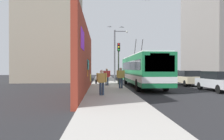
{
  "coord_description": "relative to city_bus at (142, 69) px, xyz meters",
  "views": [
    {
      "loc": [
        -19.68,
        2.26,
        1.79
      ],
      "look_at": [
        0.3,
        1.12,
        1.65
      ],
      "focal_mm": 33.25,
      "sensor_mm": 36.0,
      "label": 1
    }
  ],
  "objects": [
    {
      "name": "pedestrian_at_curb",
      "position": [
        -2.85,
        2.35,
        -0.55
      ],
      "size": [
        0.23,
        0.69,
        1.72
      ],
      "color": "#2D3F59",
      "rests_on": "sidewalk_slab"
    },
    {
      "name": "pedestrian_midblock",
      "position": [
        0.0,
        3.42,
        -0.6
      ],
      "size": [
        0.22,
        0.74,
        1.65
      ],
      "color": "#2D3F59",
      "rests_on": "sidewalk_slab"
    },
    {
      "name": "parked_car_red",
      "position": [
        13.18,
        -5.2,
        -0.88
      ],
      "size": [
        4.77,
        1.94,
        1.58
      ],
      "color": "#B21E19",
      "rests_on": "ground_plane"
    },
    {
      "name": "graffiti_wall",
      "position": [
        -4.69,
        5.15,
        0.69
      ],
      "size": [
        13.34,
        0.32,
        4.82
      ],
      "color": "maroon",
      "rests_on": "ground_plane"
    },
    {
      "name": "parked_car_champagne",
      "position": [
        1.39,
        -5.2,
        -0.89
      ],
      "size": [
        4.12,
        1.88,
        1.58
      ],
      "color": "#C6B793",
      "rests_on": "ground_plane"
    },
    {
      "name": "building_far_left",
      "position": [
        10.23,
        11.0,
        6.92
      ],
      "size": [
        9.69,
        7.94,
        17.27
      ],
      "color": "#9E937F",
      "rests_on": "ground_plane"
    },
    {
      "name": "sidewalk_slab",
      "position": [
        -0.35,
        3.4,
        -1.64
      ],
      "size": [
        48.0,
        3.2,
        0.15
      ],
      "primitive_type": "cube",
      "color": "#ADA8A0",
      "rests_on": "ground_plane"
    },
    {
      "name": "parked_car_silver",
      "position": [
        -4.27,
        -5.2,
        -0.89
      ],
      "size": [
        4.31,
        1.78,
        1.58
      ],
      "color": "#B7B7BC",
      "rests_on": "ground_plane"
    },
    {
      "name": "building_far_right",
      "position": [
        12.88,
        -15.2,
        7.18
      ],
      "size": [
        13.06,
        7.27,
        17.8
      ],
      "color": "gray",
      "rests_on": "ground_plane"
    },
    {
      "name": "flying_pigeons",
      "position": [
        -1.3,
        1.84,
        6.15
      ],
      "size": [
        10.55,
        2.83,
        3.19
      ],
      "color": "gray"
    },
    {
      "name": "parked_car_black",
      "position": [
        7.11,
        -5.2,
        -0.88
      ],
      "size": [
        4.42,
        1.83,
        1.58
      ],
      "color": "black",
      "rests_on": "ground_plane"
    },
    {
      "name": "traffic_light",
      "position": [
        1.37,
        2.15,
        1.32
      ],
      "size": [
        0.49,
        0.28,
        4.3
      ],
      "color": "#2D382D",
      "rests_on": "sidewalk_slab"
    },
    {
      "name": "city_bus",
      "position": [
        0.0,
        0.0,
        0.0
      ],
      "size": [
        12.33,
        2.49,
        4.85
      ],
      "color": "#19723F",
      "rests_on": "ground_plane"
    },
    {
      "name": "ground_plane",
      "position": [
        -0.35,
        1.8,
        -1.72
      ],
      "size": [
        80.0,
        80.0,
        0.0
      ],
      "primitive_type": "plane",
      "color": "#232326"
    },
    {
      "name": "pedestrian_near_wall",
      "position": [
        -7.26,
        3.98,
        -0.66
      ],
      "size": [
        0.22,
        0.72,
        1.57
      ],
      "color": "#2D3F59",
      "rests_on": "sidewalk_slab"
    },
    {
      "name": "street_lamp",
      "position": [
        5.83,
        2.05,
        2.15
      ],
      "size": [
        0.44,
        1.76,
        6.47
      ],
      "color": "#4C4C51",
      "rests_on": "sidewalk_slab"
    }
  ]
}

